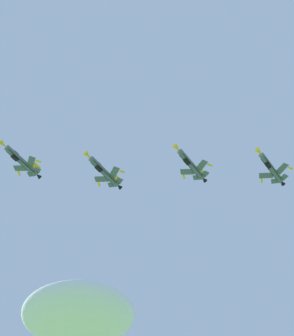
% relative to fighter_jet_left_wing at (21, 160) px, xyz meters
% --- Properties ---
extents(cloud_near_formation, '(82.99, 62.12, 35.84)m').
position_rel_fighter_jet_left_wing_xyz_m(cloud_near_formation, '(-14.66, 191.68, 95.73)').
color(cloud_near_formation, white).
extents(fighter_jet_left_wing, '(11.92, 13.45, 4.46)m').
position_rel_fighter_jet_left_wing_xyz_m(fighter_jet_left_wing, '(0.00, 0.00, 0.00)').
color(fighter_jet_left_wing, '#4C5666').
extents(fighter_jet_right_wing, '(11.97, 13.45, 4.38)m').
position_rel_fighter_jet_left_wing_xyz_m(fighter_jet_right_wing, '(24.34, 3.05, -1.45)').
color(fighter_jet_right_wing, '#4C5666').
extents(fighter_jet_left_outer, '(11.93, 13.45, 4.44)m').
position_rel_fighter_jet_left_wing_xyz_m(fighter_jet_left_outer, '(50.18, 1.97, 0.45)').
color(fighter_jet_left_outer, '#4C5666').
extents(fighter_jet_right_outer, '(11.97, 13.45, 4.38)m').
position_rel_fighter_jet_left_wing_xyz_m(fighter_jet_right_outer, '(74.46, 3.89, 1.18)').
color(fighter_jet_right_outer, '#4C5666').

